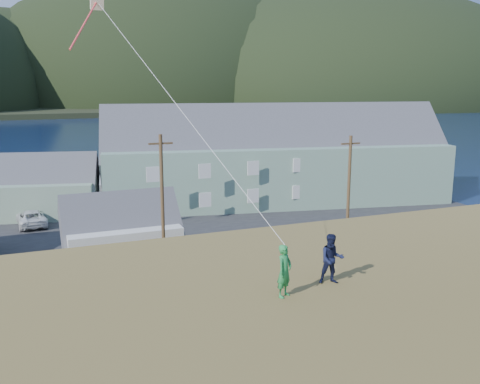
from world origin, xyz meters
The scene contains 14 objects.
ground centered at (0.00, 0.00, 0.00)m, with size 900.00×900.00×0.00m, color #0A1638.
grass_strip centered at (0.00, -2.00, 0.05)m, with size 110.00×8.00×0.10m, color #4C3D19.
waterfront_lot centered at (0.00, 17.00, 0.06)m, with size 72.00×36.00×0.12m, color #28282B.
wharf centered at (-6.00, 40.00, 0.45)m, with size 26.00×14.00×0.90m, color gray.
far_shore centered at (0.00, 330.00, 1.00)m, with size 900.00×320.00×2.00m, color black.
far_hills centered at (35.59, 279.38, 2.00)m, with size 760.00×265.00×143.00m.
lodge centered at (17.59, 20.65, 5.07)m, with size 38.84×17.08×13.22m.
shed_white centered at (-2.00, 5.12, 2.54)m, with size 8.36×5.67×6.62m.
shed_palegreen_far centered at (-7.20, 23.22, 2.93)m, with size 12.59×8.89×7.70m.
utility_poles centered at (-0.21, 1.50, 4.74)m, with size 31.54×0.24×9.81m.
parked_cars centered at (-9.68, 21.18, 0.86)m, with size 22.77×12.50×1.57m.
kite_flyer_green centered at (-1.09, -19.56, 7.97)m, with size 0.56×0.37×1.54m, color #23823D.
kite_flyer_navy centered at (0.71, -19.16, 7.98)m, with size 0.76×0.59×1.56m, color black.
kite_rig centered at (-5.08, -12.70, 15.78)m, with size 2.62×3.81×10.98m.
Camera 1 is at (-7.57, -32.60, 13.29)m, focal length 40.00 mm.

